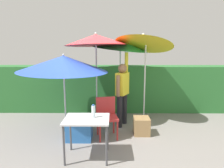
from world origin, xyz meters
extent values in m
plane|color=gray|center=(0.00, 0.00, 0.00)|extent=(24.00, 24.00, 0.00)
cube|color=#2D7033|center=(0.00, 1.63, 0.72)|extent=(8.00, 0.70, 1.43)
cylinder|color=silver|center=(0.87, 0.64, 1.03)|extent=(0.04, 0.04, 2.07)
cone|color=yellow|center=(0.84, 0.66, 2.19)|extent=(1.58, 1.52, 0.86)
sphere|color=silver|center=(0.80, 0.68, 2.34)|extent=(0.05, 0.05, 0.05)
cylinder|color=silver|center=(-0.40, 0.51, 1.03)|extent=(0.04, 0.04, 2.05)
cone|color=red|center=(-0.41, 0.51, 2.19)|extent=(1.58, 1.59, 0.37)
sphere|color=silver|center=(-0.41, 0.51, 2.35)|extent=(0.05, 0.05, 0.05)
cylinder|color=silver|center=(0.22, 1.01, 0.98)|extent=(0.04, 0.04, 1.95)
cone|color=green|center=(0.23, 1.02, 2.09)|extent=(1.57, 1.55, 0.51)
sphere|color=silver|center=(0.24, 1.04, 2.24)|extent=(0.05, 0.05, 0.05)
cylinder|color=silver|center=(-1.12, 0.01, 0.73)|extent=(0.04, 0.04, 1.45)
cone|color=blue|center=(-1.12, 0.01, 1.64)|extent=(2.08, 2.08, 0.44)
sphere|color=silver|center=(-1.12, 0.01, 1.84)|extent=(0.05, 0.05, 0.05)
cylinder|color=black|center=(0.33, 0.47, 0.41)|extent=(0.14, 0.14, 0.82)
cylinder|color=black|center=(0.19, 0.22, 0.41)|extent=(0.14, 0.14, 0.82)
cube|color=yellow|center=(0.26, 0.35, 1.10)|extent=(0.37, 0.42, 0.56)
sphere|color=#8C6647|center=(0.26, 0.35, 1.49)|extent=(0.22, 0.22, 0.22)
cylinder|color=yellow|center=(0.37, 0.55, 1.60)|extent=(0.12, 0.12, 0.56)
cylinder|color=#8C6647|center=(0.15, 0.14, 1.08)|extent=(0.12, 0.12, 0.52)
cylinder|color=#B72D2D|center=(-0.25, -0.61, 0.22)|extent=(0.04, 0.04, 0.44)
cylinder|color=#B72D2D|center=(0.12, -0.53, 0.22)|extent=(0.04, 0.04, 0.44)
cylinder|color=#B72D2D|center=(-0.33, -0.24, 0.22)|extent=(0.04, 0.04, 0.44)
cylinder|color=#B72D2D|center=(0.04, -0.16, 0.22)|extent=(0.04, 0.04, 0.44)
cube|color=#B72D2D|center=(-0.10, -0.39, 0.47)|extent=(0.52, 0.52, 0.05)
cube|color=#B72D2D|center=(-0.14, -0.19, 0.69)|extent=(0.44, 0.13, 0.40)
cube|color=#2D6BB7|center=(-0.71, -0.48, 0.20)|extent=(0.55, 0.41, 0.40)
cube|color=#9E7A4C|center=(0.69, -0.20, 0.20)|extent=(0.36, 0.38, 0.40)
cylinder|color=#4C4C51|center=(-0.08, -0.95, 0.36)|extent=(0.04, 0.04, 0.72)
cylinder|color=#4C4C51|center=(-0.80, -0.95, 0.36)|extent=(0.04, 0.04, 0.72)
cylinder|color=#4C4C51|center=(-0.08, -1.47, 0.36)|extent=(0.04, 0.04, 0.72)
cylinder|color=#4C4C51|center=(-0.80, -1.47, 0.36)|extent=(0.04, 0.04, 0.72)
cube|color=silver|center=(-0.44, -1.21, 0.74)|extent=(0.80, 0.60, 0.03)
cylinder|color=silver|center=(-0.32, -1.16, 0.86)|extent=(0.07, 0.07, 0.22)
cylinder|color=#2D60B7|center=(-0.32, -1.16, 0.98)|extent=(0.04, 0.04, 0.02)
camera|label=1|loc=(0.04, -4.52, 1.98)|focal=31.42mm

